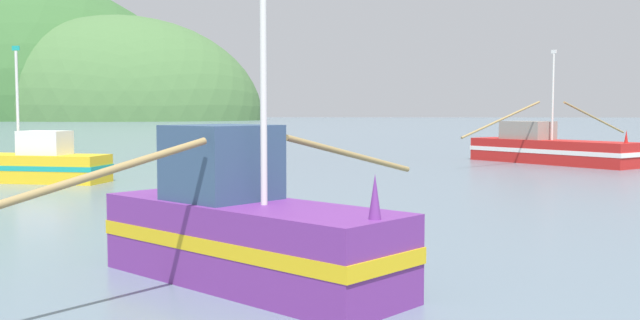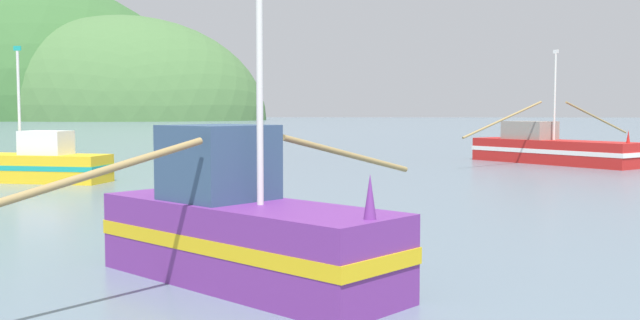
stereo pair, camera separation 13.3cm
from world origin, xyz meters
TOP-DOWN VIEW (x-y plane):
  - hill_far_right at (-80.24, 217.04)m, footprint 88.47×70.78m
  - fishing_boat_red at (7.96, 44.02)m, footprint 11.66×9.98m
  - fishing_boat_purple at (-4.62, 13.95)m, footprint 6.20×7.77m
  - fishing_boat_yellow at (-17.53, 31.36)m, footprint 7.96×2.95m

SIDE VIEW (x-z plane):
  - hill_far_right at x=-80.24m, z-range -31.92..31.92m
  - fishing_boat_yellow at x=-17.53m, z-range -2.21..3.70m
  - fishing_boat_red at x=7.96m, z-range -2.44..4.18m
  - fishing_boat_purple at x=-4.62m, z-range -2.33..4.30m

